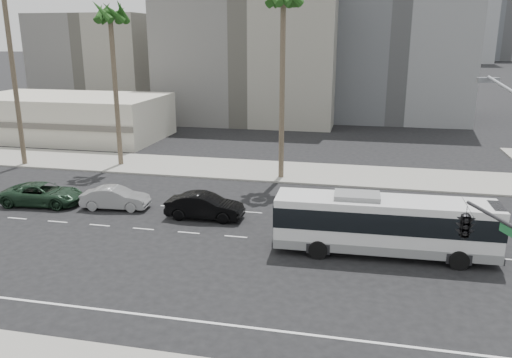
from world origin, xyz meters
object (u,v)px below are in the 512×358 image
(city_bus, at_px, (384,223))
(car_a, at_px, (205,206))
(palm_near, at_px, (283,1))
(palm_mid, at_px, (110,18))
(traffic_signal, at_px, (471,233))
(car_b, at_px, (116,198))
(car_c, at_px, (43,194))

(city_bus, bearing_deg, car_a, 161.91)
(palm_near, xyz_separation_m, palm_mid, (-15.41, 1.28, -1.11))
(city_bus, relative_size, traffic_signal, 1.88)
(palm_near, bearing_deg, car_b, -134.46)
(car_b, bearing_deg, palm_near, -50.44)
(car_a, distance_m, palm_near, 17.54)
(car_a, bearing_deg, car_b, 84.60)
(city_bus, distance_m, palm_near, 20.53)
(car_a, xyz_separation_m, traffic_signal, (13.71, -13.33, 4.48))
(city_bus, height_order, car_b, city_bus)
(palm_mid, bearing_deg, car_b, -64.81)
(traffic_signal, xyz_separation_m, palm_mid, (-25.83, 25.40, 7.84))
(car_b, bearing_deg, traffic_signal, -130.25)
(car_b, distance_m, car_c, 5.51)
(traffic_signal, height_order, palm_near, palm_near)
(city_bus, xyz_separation_m, car_c, (-23.59, 3.65, -1.01))
(car_c, distance_m, palm_mid, 17.09)
(car_b, xyz_separation_m, car_c, (-5.50, -0.31, 0.02))
(palm_near, bearing_deg, traffic_signal, -66.63)
(car_a, distance_m, car_c, 12.23)
(palm_near, height_order, palm_mid, palm_near)
(car_c, bearing_deg, city_bus, -104.03)
(traffic_signal, bearing_deg, car_a, 113.63)
(car_a, height_order, palm_near, palm_near)
(traffic_signal, relative_size, palm_near, 0.41)
(palm_mid, bearing_deg, traffic_signal, -44.52)
(city_bus, xyz_separation_m, car_a, (-11.37, 3.36, -0.95))
(city_bus, height_order, car_a, city_bus)
(car_c, distance_m, traffic_signal, 29.64)
(traffic_signal, bearing_deg, palm_near, 91.18)
(car_b, bearing_deg, city_bus, -108.32)
(car_b, relative_size, car_c, 0.82)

